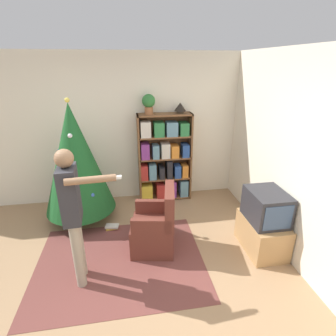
% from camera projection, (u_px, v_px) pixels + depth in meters
% --- Properties ---
extents(ground_plane, '(14.00, 14.00, 0.00)m').
position_uv_depth(ground_plane, '(127.00, 289.00, 3.00)').
color(ground_plane, '#9E7A56').
extents(wall_back, '(8.00, 0.10, 2.60)m').
position_uv_depth(wall_back, '(121.00, 130.00, 4.64)').
color(wall_back, silver).
rests_on(wall_back, ground_plane).
extents(wall_right, '(0.10, 8.00, 2.60)m').
position_uv_depth(wall_right, '(321.00, 173.00, 2.83)').
color(wall_right, silver).
rests_on(wall_right, ground_plane).
extents(area_rug, '(2.13, 1.67, 0.01)m').
position_uv_depth(area_rug, '(121.00, 262.00, 3.41)').
color(area_rug, brown).
rests_on(area_rug, ground_plane).
extents(bookshelf, '(0.95, 0.29, 1.61)m').
position_uv_depth(bookshelf, '(164.00, 160.00, 4.74)').
color(bookshelf, brown).
rests_on(bookshelf, ground_plane).
extents(tv_stand, '(0.47, 0.72, 0.46)m').
position_uv_depth(tv_stand, '(262.00, 234.00, 3.58)').
color(tv_stand, tan).
rests_on(tv_stand, ground_plane).
extents(television, '(0.45, 0.57, 0.42)m').
position_uv_depth(television, '(266.00, 207.00, 3.41)').
color(television, '#28282D').
rests_on(television, tv_stand).
extents(game_remote, '(0.04, 0.12, 0.02)m').
position_uv_depth(game_remote, '(262.00, 230.00, 3.27)').
color(game_remote, white).
rests_on(game_remote, tv_stand).
extents(christmas_tree, '(1.08, 1.08, 1.96)m').
position_uv_depth(christmas_tree, '(75.00, 160.00, 3.95)').
color(christmas_tree, '#4C3323').
rests_on(christmas_tree, ground_plane).
extents(armchair, '(0.66, 0.65, 0.92)m').
position_uv_depth(armchair, '(156.00, 228.00, 3.55)').
color(armchair, brown).
rests_on(armchair, ground_plane).
extents(standing_person, '(0.65, 0.47, 1.63)m').
position_uv_depth(standing_person, '(73.00, 209.00, 2.78)').
color(standing_person, '#9E937F').
rests_on(standing_person, ground_plane).
extents(potted_plant, '(0.22, 0.22, 0.33)m').
position_uv_depth(potted_plant, '(149.00, 103.00, 4.33)').
color(potted_plant, '#935B38').
rests_on(potted_plant, bookshelf).
extents(table_lamp, '(0.20, 0.20, 0.18)m').
position_uv_depth(table_lamp, '(180.00, 107.00, 4.44)').
color(table_lamp, '#473828').
rests_on(table_lamp, bookshelf).
extents(book_pile_near_tree, '(0.22, 0.16, 0.06)m').
position_uv_depth(book_pile_near_tree, '(112.00, 227.00, 4.08)').
color(book_pile_near_tree, gold).
rests_on(book_pile_near_tree, ground_plane).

